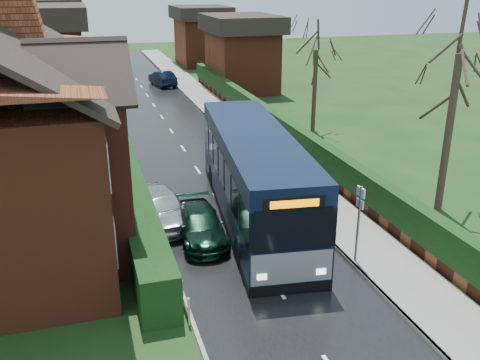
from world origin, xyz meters
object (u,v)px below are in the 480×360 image
object	(u,v)px
car_green	(201,225)
bus_stop_sign	(359,214)
car_silver	(162,207)
bus	(254,177)

from	to	relation	value
car_green	bus_stop_sign	xyz separation A→B (m)	(4.80, -3.45, 1.35)
car_silver	car_green	world-z (taller)	car_silver
bus	car_silver	distance (m)	4.00
car_green	bus	bearing A→B (deg)	29.60
car_silver	bus_stop_sign	distance (m)	8.11
bus	car_green	xyz separation A→B (m)	(-2.60, -1.31, -1.23)
bus_stop_sign	bus	bearing A→B (deg)	110.98
bus	bus_stop_sign	size ratio (longest dim) A/B	4.19
bus	bus_stop_sign	world-z (taller)	bus
car_silver	car_green	xyz separation A→B (m)	(1.20, -1.87, -0.13)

